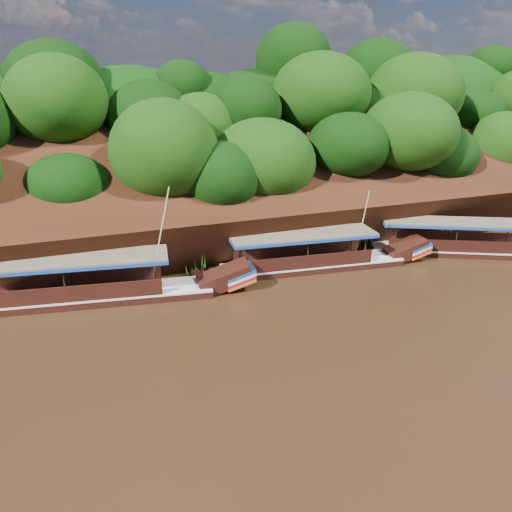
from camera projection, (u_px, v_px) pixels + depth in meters
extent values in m
plane|color=black|center=(363.00, 320.00, 26.62)|extent=(160.00, 160.00, 0.00)
cube|color=black|center=(257.00, 192.00, 39.43)|extent=(120.00, 16.12, 13.64)
cube|color=black|center=(222.00, 205.00, 49.42)|extent=(120.00, 24.00, 12.00)
ellipsoid|color=#113B09|center=(186.00, 201.00, 36.57)|extent=(18.00, 8.00, 6.40)
ellipsoid|color=#113B09|center=(229.00, 111.00, 43.58)|extent=(24.00, 11.00, 8.40)
ellipsoid|color=#113B09|center=(505.00, 176.00, 46.07)|extent=(18.00, 8.00, 6.00)
cube|color=black|center=(461.00, 254.00, 36.28)|extent=(12.39, 7.69, 0.90)
cube|color=silver|center=(462.00, 248.00, 36.13)|extent=(12.42, 7.75, 0.10)
cube|color=brown|center=(455.00, 222.00, 35.52)|extent=(10.07, 6.74, 0.12)
cube|color=#164192|center=(454.00, 223.00, 35.56)|extent=(10.07, 6.74, 0.18)
cube|color=black|center=(313.00, 268.00, 33.59)|extent=(12.48, 3.57, 0.92)
cube|color=silver|center=(313.00, 262.00, 33.43)|extent=(12.48, 3.63, 0.10)
cube|color=black|center=(406.00, 250.00, 34.96)|extent=(3.08, 2.00, 1.73)
cube|color=#164192|center=(416.00, 245.00, 35.03)|extent=(1.69, 1.91, 0.63)
cube|color=#A6121C|center=(416.00, 249.00, 35.15)|extent=(1.69, 1.91, 0.63)
cube|color=brown|center=(303.00, 234.00, 32.55)|extent=(9.86, 3.62, 0.12)
cube|color=#164192|center=(303.00, 236.00, 32.59)|extent=(9.86, 3.62, 0.18)
cylinder|color=tan|center=(362.00, 226.00, 32.73)|extent=(0.55, 0.51, 4.88)
cube|color=black|center=(87.00, 301.00, 28.84)|extent=(14.56, 4.52, 0.98)
cube|color=silver|center=(86.00, 294.00, 28.68)|extent=(14.57, 4.59, 0.11)
cube|color=black|center=(225.00, 278.00, 30.15)|extent=(3.61, 2.28, 1.93)
cube|color=#164192|center=(240.00, 271.00, 30.21)|extent=(2.02, 2.11, 0.72)
cube|color=#A6121C|center=(240.00, 277.00, 30.34)|extent=(2.02, 2.11, 0.72)
cube|color=brown|center=(65.00, 260.00, 27.75)|extent=(11.53, 4.41, 0.13)
cube|color=#164192|center=(65.00, 262.00, 27.80)|extent=(11.53, 4.41, 0.20)
cylinder|color=tan|center=(160.00, 239.00, 28.26)|extent=(1.63, 0.61, 5.87)
cone|color=#2D6218|center=(108.00, 269.00, 30.78)|extent=(1.50, 1.50, 1.98)
cone|color=#2D6218|center=(196.00, 265.00, 32.33)|extent=(1.50, 1.50, 1.35)
cone|color=#2D6218|center=(298.00, 245.00, 35.29)|extent=(1.50, 1.50, 1.83)
cone|color=#2D6218|center=(365.00, 235.00, 36.81)|extent=(1.50, 1.50, 2.23)
cone|color=#2D6218|center=(447.00, 230.00, 38.67)|extent=(1.50, 1.50, 1.82)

